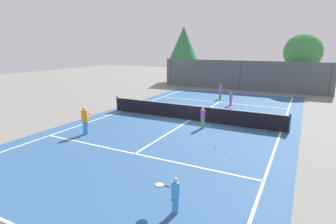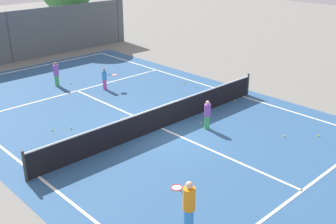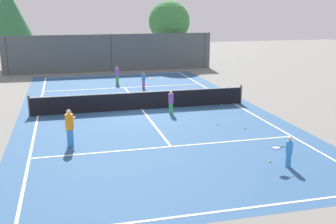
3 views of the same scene
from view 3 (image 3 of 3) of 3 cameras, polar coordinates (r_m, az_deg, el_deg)
The scene contains 24 objects.
ground_plane at distance 22.76m, azimuth -3.67°, elevation 0.36°, with size 80.00×80.00×0.00m, color slate.
court_surface at distance 22.76m, azimuth -3.67°, elevation 0.37°, with size 13.00×25.00×0.01m.
tennis_net at distance 22.64m, azimuth -3.69°, elevation 1.61°, with size 11.90×0.10×1.10m.
perimeter_fence at distance 36.14m, azimuth -7.88°, elevation 8.12°, with size 18.00×0.12×3.20m.
tree_0 at distance 39.52m, azimuth 0.17°, elevation 12.42°, with size 3.87×3.87×6.05m.
tree_1 at distance 39.86m, azimuth -21.29°, elevation 12.67°, with size 4.12×4.12×7.23m.
player_0 at distance 28.24m, azimuth -3.36°, elevation 4.39°, with size 0.75×0.69×1.14m.
player_1 at distance 15.15m, azimuth 16.34°, elevation -5.29°, with size 0.81×0.34×1.11m.
player_2 at distance 21.64m, azimuth 0.41°, elevation 1.37°, with size 0.26×0.26×1.23m.
player_3 at distance 17.09m, azimuth -13.49°, elevation -2.08°, with size 0.46×0.91×1.54m.
player_4 at distance 30.16m, azimuth -7.08°, elevation 5.11°, with size 0.28×0.28×1.32m.
ball_crate at distance 23.68m, azimuth -6.67°, elevation 1.30°, with size 0.43×0.35×0.43m.
tennis_ball_0 at distance 22.32m, azimuth 0.61°, elevation 0.20°, with size 0.07×0.07×0.07m, color #CCE533.
tennis_ball_1 at distance 19.87m, azimuth 6.87°, elevation -1.73°, with size 0.07×0.07×0.07m, color #CCE533.
tennis_ball_2 at distance 26.43m, azimuth 5.69°, elevation 2.39°, with size 0.07×0.07×0.07m, color #CCE533.
tennis_ball_3 at distance 30.21m, azimuth -5.65°, elevation 3.93°, with size 0.07×0.07×0.07m, color #CCE533.
tennis_ball_4 at distance 19.45m, azimuth 10.69°, elevation -2.25°, with size 0.07×0.07×0.07m, color #CCE533.
tennis_ball_5 at distance 24.88m, azimuth -10.95°, elevation 1.43°, with size 0.07×0.07×0.07m, color #CCE533.
tennis_ball_6 at distance 30.01m, azimuth 3.44°, elevation 3.90°, with size 0.07×0.07×0.07m, color #CCE533.
tennis_ball_7 at distance 29.70m, azimuth -2.56°, elevation 3.80°, with size 0.07×0.07×0.07m, color #CCE533.
tennis_ball_8 at distance 23.86m, azimuth 7.45°, elevation 1.01°, with size 0.07×0.07×0.07m, color #CCE533.
tennis_ball_9 at distance 27.30m, azimuth 5.18°, elevation 2.80°, with size 0.07×0.07×0.07m, color #CCE533.
tennis_ball_10 at distance 15.64m, azimuth 13.99°, elevation -6.64°, with size 0.07×0.07×0.07m, color #CCE533.
tennis_ball_11 at distance 25.22m, azimuth -12.50°, elevation 1.53°, with size 0.07×0.07×0.07m, color #CCE533.
Camera 3 is at (-4.01, -21.70, 5.57)m, focal length 43.91 mm.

